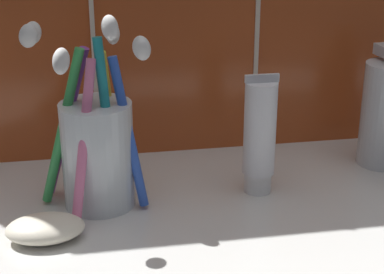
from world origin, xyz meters
TOP-DOWN VIEW (x-y plane):
  - sink_counter at (0.00, 0.00)cm, footprint 72.66×31.79cm
  - toothbrush_cup at (-16.84, 3.54)cm, footprint 12.21×11.97cm
  - toothpaste_tube at (-0.85, 3.56)cm, footprint 3.36×3.20cm
  - soap_bar at (-21.79, -2.54)cm, footprint 6.91×4.64cm

SIDE VIEW (x-z plane):
  - sink_counter at x=0.00cm, z-range 0.00..2.00cm
  - soap_bar at x=-21.79cm, z-range 2.00..4.20cm
  - toothbrush_cup at x=-16.84cm, z-range -1.40..17.52cm
  - toothpaste_tube at x=-0.85cm, z-range 1.90..14.22cm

